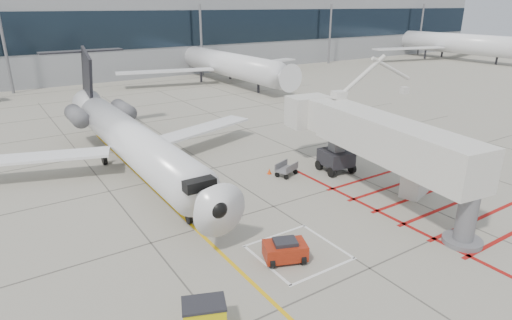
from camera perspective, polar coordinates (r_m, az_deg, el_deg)
ground_plane at (r=24.27m, az=7.89°, el=-9.65°), size 260.00×260.00×0.00m
regional_jet at (r=30.21m, az=-15.08°, el=4.21°), size 24.61×31.01×8.12m
jet_bridge at (r=27.91m, az=17.50°, el=1.49°), size 10.64×18.52×7.02m
pushback_tug at (r=21.51m, az=3.89°, el=-11.84°), size 2.40×1.97×1.21m
spill_bin at (r=17.52m, az=-6.90°, el=-20.11°), size 1.89×1.59×1.39m
baggage_cart at (r=31.61m, az=4.08°, el=-1.21°), size 1.90×1.54×1.03m
ground_power_unit at (r=30.14m, az=20.42°, el=-2.94°), size 2.35×1.76×1.66m
cone_nose at (r=25.60m, az=-8.49°, el=-7.30°), size 0.41×0.41×0.57m
cone_side at (r=31.96m, az=1.79°, el=-1.51°), size 0.31×0.31×0.43m
terminal_building at (r=89.15m, az=-18.13°, el=15.93°), size 180.00×28.00×14.00m
terminal_glass_band at (r=75.69m, az=-15.15°, el=16.41°), size 180.00×0.10×6.00m
bg_aircraft_c at (r=70.52m, az=-4.76°, el=14.72°), size 32.84×36.48×10.95m
bg_aircraft_e at (r=111.06m, az=23.93°, el=15.59°), size 38.77×43.08×12.92m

